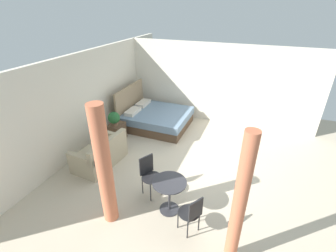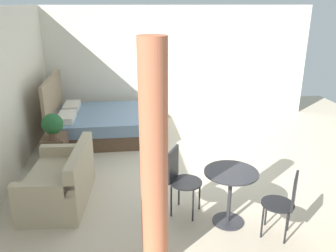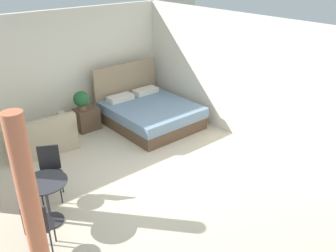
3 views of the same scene
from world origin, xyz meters
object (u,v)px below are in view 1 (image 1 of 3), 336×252
(potted_plant, at_px, (114,118))
(bed, at_px, (155,118))
(cafe_chair_near_couch, at_px, (149,172))
(couch, at_px, (101,155))
(cafe_chair_near_window, at_px, (192,212))
(balcony_table, at_px, (169,191))
(nightstand, at_px, (117,132))

(potted_plant, bearing_deg, bed, -27.00)
(cafe_chair_near_couch, bearing_deg, couch, 73.58)
(couch, height_order, potted_plant, potted_plant)
(cafe_chair_near_window, bearing_deg, couch, 67.52)
(bed, xyz_separation_m, balcony_table, (-3.37, -1.84, 0.22))
(balcony_table, bearing_deg, potted_plant, 52.25)
(balcony_table, height_order, cafe_chair_near_couch, cafe_chair_near_couch)
(bed, relative_size, cafe_chair_near_window, 2.47)
(cafe_chair_near_window, bearing_deg, cafe_chair_near_couch, 59.83)
(cafe_chair_near_window, distance_m, cafe_chair_near_couch, 1.37)
(potted_plant, xyz_separation_m, cafe_chair_near_couch, (-1.65, -1.94, -0.23))
(nightstand, relative_size, potted_plant, 1.20)
(bed, bearing_deg, cafe_chair_near_couch, -158.00)
(bed, distance_m, nightstand, 1.49)
(couch, height_order, cafe_chair_near_window, cafe_chair_near_window)
(bed, relative_size, cafe_chair_near_couch, 2.27)
(nightstand, relative_size, cafe_chair_near_couch, 0.58)
(potted_plant, distance_m, cafe_chair_near_window, 3.91)
(bed, distance_m, potted_plant, 1.64)
(couch, xyz_separation_m, balcony_table, (-0.82, -2.27, 0.23))
(nightstand, relative_size, balcony_table, 0.72)
(cafe_chair_near_window, xyz_separation_m, cafe_chair_near_couch, (0.69, 1.18, 0.05))
(bed, bearing_deg, cafe_chair_near_window, -147.12)
(balcony_table, bearing_deg, couch, 70.17)
(bed, height_order, cafe_chair_near_couch, bed)
(bed, distance_m, balcony_table, 3.85)
(cafe_chair_near_window, height_order, cafe_chair_near_couch, cafe_chair_near_couch)
(couch, distance_m, cafe_chair_near_couch, 1.76)
(bed, distance_m, couch, 2.59)
(bed, bearing_deg, balcony_table, -151.45)
(potted_plant, xyz_separation_m, cafe_chair_near_window, (-2.33, -3.13, -0.27))
(bed, distance_m, cafe_chair_near_couch, 3.30)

